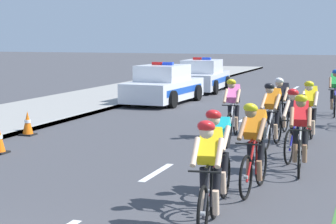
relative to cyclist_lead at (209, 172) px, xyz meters
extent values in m
cube|color=gray|center=(-8.83, 10.66, -0.73)|extent=(4.06, 60.00, 0.12)
cube|color=#9E9E99|center=(-6.88, 10.66, -0.72)|extent=(0.16, 60.00, 0.13)
cube|color=white|center=(-1.85, 2.98, -0.78)|extent=(0.14, 1.60, 0.01)
cube|color=white|center=(-1.85, 6.98, -0.78)|extent=(0.14, 1.60, 0.01)
cube|color=white|center=(-1.85, 10.98, -0.78)|extent=(0.14, 1.60, 0.01)
cube|color=white|center=(-1.85, 14.98, -0.78)|extent=(0.14, 1.60, 0.01)
cube|color=white|center=(-1.85, 18.98, -0.78)|extent=(0.14, 1.60, 0.01)
cube|color=white|center=(-1.85, 22.98, -0.78)|extent=(0.14, 1.60, 0.01)
torus|color=black|center=(0.05, -0.47, -0.42)|extent=(0.12, 0.72, 0.72)
cylinder|color=#99999E|center=(0.05, -0.47, -0.42)|extent=(0.07, 0.07, 0.06)
torus|color=black|center=(-0.06, 0.52, -0.42)|extent=(0.12, 0.72, 0.72)
cylinder|color=#99999E|center=(-0.06, 0.52, -0.42)|extent=(0.07, 0.07, 0.06)
cylinder|color=black|center=(0.00, -0.03, 0.11)|extent=(0.10, 0.55, 0.04)
cylinder|color=black|center=(0.02, -0.20, -0.21)|extent=(0.09, 0.48, 0.63)
cylinder|color=black|center=(-0.02, 0.17, -0.19)|extent=(0.04, 0.04, 0.65)
cylinder|color=black|center=(0.04, -0.38, 0.09)|extent=(0.42, 0.07, 0.03)
cube|color=black|center=(-0.02, 0.17, 0.15)|extent=(0.12, 0.23, 0.05)
cube|color=yellow|center=(-0.01, 0.05, 0.35)|extent=(0.34, 0.57, 0.47)
cube|color=black|center=(-0.02, 0.16, 0.19)|extent=(0.30, 0.23, 0.18)
cylinder|color=black|center=(0.08, 0.12, -0.15)|extent=(0.13, 0.23, 0.40)
cylinder|color=beige|center=(0.09, 0.04, -0.41)|extent=(0.11, 0.16, 0.36)
cylinder|color=black|center=(-0.10, 0.10, -0.15)|extent=(0.13, 0.18, 0.40)
cylinder|color=beige|center=(-0.09, 0.02, -0.41)|extent=(0.10, 0.13, 0.36)
cylinder|color=beige|center=(0.18, -0.15, 0.30)|extent=(0.12, 0.41, 0.35)
cylinder|color=beige|center=(-0.14, -0.18, 0.30)|extent=(0.12, 0.41, 0.35)
sphere|color=beige|center=(0.03, -0.25, 0.59)|extent=(0.19, 0.19, 0.19)
ellipsoid|color=red|center=(0.03, -0.26, 0.66)|extent=(0.26, 0.34, 0.24)
torus|color=black|center=(-0.17, 0.63, -0.42)|extent=(0.06, 0.72, 0.72)
cylinder|color=#99999E|center=(-0.17, 0.63, -0.42)|extent=(0.06, 0.06, 0.06)
torus|color=black|center=(-0.19, 1.63, -0.42)|extent=(0.06, 0.72, 0.72)
cylinder|color=#99999E|center=(-0.19, 1.63, -0.42)|extent=(0.06, 0.06, 0.06)
cylinder|color=#B21919|center=(-0.18, 1.08, 0.11)|extent=(0.05, 0.55, 0.04)
cylinder|color=#B21919|center=(-0.18, 0.91, -0.21)|extent=(0.05, 0.48, 0.63)
cylinder|color=#B21919|center=(-0.18, 1.28, -0.19)|extent=(0.04, 0.04, 0.65)
cylinder|color=black|center=(-0.17, 0.73, 0.09)|extent=(0.42, 0.04, 0.03)
cube|color=black|center=(-0.18, 1.28, 0.15)|extent=(0.10, 0.22, 0.05)
cube|color=#19B2B7|center=(-0.18, 1.16, 0.35)|extent=(0.29, 0.56, 0.44)
cube|color=black|center=(-0.18, 1.27, 0.19)|extent=(0.28, 0.21, 0.18)
cylinder|color=black|center=(-0.09, 1.22, -0.15)|extent=(0.11, 0.23, 0.40)
cylinder|color=beige|center=(-0.09, 1.14, -0.41)|extent=(0.09, 0.16, 0.36)
cylinder|color=black|center=(-0.27, 1.22, -0.15)|extent=(0.11, 0.17, 0.40)
cylinder|color=beige|center=(-0.27, 1.14, -0.41)|extent=(0.09, 0.12, 0.36)
cylinder|color=beige|center=(-0.02, 0.94, 0.30)|extent=(0.08, 0.40, 0.35)
cylinder|color=beige|center=(-0.34, 0.94, 0.30)|extent=(0.08, 0.40, 0.35)
sphere|color=beige|center=(-0.17, 0.86, 0.59)|extent=(0.19, 0.19, 0.19)
ellipsoid|color=red|center=(-0.17, 0.85, 0.66)|extent=(0.24, 0.32, 0.24)
torus|color=black|center=(0.15, 1.65, -0.42)|extent=(0.08, 0.73, 0.72)
cylinder|color=#99999E|center=(0.15, 1.65, -0.42)|extent=(0.06, 0.06, 0.06)
torus|color=black|center=(0.21, 2.65, -0.42)|extent=(0.08, 0.73, 0.72)
cylinder|color=#99999E|center=(0.21, 2.65, -0.42)|extent=(0.06, 0.06, 0.06)
cylinder|color=#B21919|center=(0.18, 2.10, 0.11)|extent=(0.07, 0.55, 0.04)
cylinder|color=#B21919|center=(0.17, 1.92, -0.21)|extent=(0.07, 0.48, 0.63)
cylinder|color=#B21919|center=(0.19, 2.30, -0.19)|extent=(0.04, 0.04, 0.65)
cylinder|color=black|center=(0.16, 1.75, 0.09)|extent=(0.42, 0.05, 0.03)
cube|color=black|center=(0.19, 2.30, 0.15)|extent=(0.11, 0.23, 0.05)
cube|color=orange|center=(0.18, 2.17, 0.35)|extent=(0.31, 0.55, 0.47)
cube|color=black|center=(0.19, 2.29, 0.19)|extent=(0.29, 0.22, 0.18)
cylinder|color=black|center=(0.27, 2.23, -0.15)|extent=(0.12, 0.23, 0.40)
cylinder|color=#9E7051|center=(0.27, 2.15, -0.41)|extent=(0.10, 0.16, 0.36)
cylinder|color=black|center=(0.10, 2.24, -0.15)|extent=(0.12, 0.17, 0.40)
cylinder|color=#9E7051|center=(0.09, 2.16, -0.41)|extent=(0.10, 0.13, 0.36)
cylinder|color=#9E7051|center=(0.33, 1.95, 0.30)|extent=(0.10, 0.40, 0.35)
cylinder|color=#9E7051|center=(0.01, 1.97, 0.30)|extent=(0.10, 0.40, 0.35)
sphere|color=#9E7051|center=(0.16, 1.87, 0.59)|extent=(0.19, 0.19, 0.19)
ellipsoid|color=yellow|center=(0.16, 1.86, 0.66)|extent=(0.25, 0.33, 0.24)
torus|color=black|center=(0.77, 3.36, -0.42)|extent=(0.12, 0.72, 0.72)
cylinder|color=#99999E|center=(0.77, 3.36, -0.42)|extent=(0.07, 0.07, 0.06)
torus|color=black|center=(0.67, 4.36, -0.42)|extent=(0.12, 0.72, 0.72)
cylinder|color=#99999E|center=(0.67, 4.36, -0.42)|extent=(0.07, 0.07, 0.06)
cylinder|color=silver|center=(0.72, 3.81, 0.11)|extent=(0.09, 0.55, 0.04)
cylinder|color=silver|center=(0.74, 3.63, -0.21)|extent=(0.09, 0.48, 0.63)
cylinder|color=silver|center=(0.70, 4.01, -0.19)|extent=(0.04, 0.04, 0.65)
cylinder|color=black|center=(0.76, 3.46, 0.09)|extent=(0.42, 0.07, 0.03)
cube|color=black|center=(0.70, 4.01, 0.15)|extent=(0.12, 0.23, 0.05)
cube|color=red|center=(0.71, 3.88, 0.35)|extent=(0.33, 0.57, 0.46)
cube|color=black|center=(0.70, 4.00, 0.19)|extent=(0.30, 0.23, 0.18)
cylinder|color=black|center=(0.80, 3.96, -0.15)|extent=(0.13, 0.23, 0.40)
cylinder|color=#9E7051|center=(0.81, 3.88, -0.41)|extent=(0.11, 0.16, 0.36)
cylinder|color=black|center=(0.62, 3.94, -0.15)|extent=(0.13, 0.18, 0.40)
cylinder|color=#9E7051|center=(0.63, 3.86, -0.41)|extent=(0.10, 0.13, 0.36)
cylinder|color=#9E7051|center=(0.90, 3.69, 0.30)|extent=(0.12, 0.41, 0.35)
cylinder|color=#9E7051|center=(0.58, 3.65, 0.30)|extent=(0.12, 0.41, 0.35)
sphere|color=#9E7051|center=(0.75, 3.59, 0.59)|extent=(0.19, 0.19, 0.19)
ellipsoid|color=yellow|center=(0.75, 3.58, 0.66)|extent=(0.26, 0.34, 0.24)
torus|color=black|center=(0.42, 4.54, -0.42)|extent=(0.13, 0.72, 0.72)
cylinder|color=#99999E|center=(0.42, 4.54, -0.42)|extent=(0.07, 0.07, 0.06)
torus|color=black|center=(0.53, 5.54, -0.42)|extent=(0.13, 0.72, 0.72)
cylinder|color=#99999E|center=(0.53, 5.54, -0.42)|extent=(0.07, 0.07, 0.06)
cylinder|color=#1E1E99|center=(0.47, 4.99, 0.11)|extent=(0.10, 0.55, 0.04)
cylinder|color=#1E1E99|center=(0.45, 4.82, -0.21)|extent=(0.10, 0.48, 0.63)
cylinder|color=#1E1E99|center=(0.49, 5.19, -0.19)|extent=(0.04, 0.04, 0.65)
cylinder|color=black|center=(0.43, 4.64, 0.09)|extent=(0.42, 0.08, 0.03)
cube|color=black|center=(0.49, 5.19, 0.15)|extent=(0.13, 0.23, 0.05)
cube|color=black|center=(0.48, 5.06, 0.35)|extent=(0.34, 0.57, 0.47)
cube|color=black|center=(0.49, 5.18, 0.19)|extent=(0.30, 0.23, 0.18)
cylinder|color=black|center=(0.58, 5.12, -0.15)|extent=(0.14, 0.23, 0.40)
cylinder|color=beige|center=(0.57, 5.04, -0.41)|extent=(0.11, 0.16, 0.36)
cylinder|color=black|center=(0.40, 5.14, -0.15)|extent=(0.13, 0.18, 0.40)
cylinder|color=beige|center=(0.39, 5.06, -0.41)|extent=(0.10, 0.13, 0.36)
cylinder|color=beige|center=(0.61, 4.83, 0.30)|extent=(0.12, 0.41, 0.35)
cylinder|color=beige|center=(0.29, 4.87, 0.30)|extent=(0.12, 0.41, 0.35)
sphere|color=beige|center=(0.44, 4.77, 0.59)|extent=(0.19, 0.19, 0.19)
ellipsoid|color=red|center=(0.44, 4.76, 0.66)|extent=(0.27, 0.34, 0.24)
torus|color=black|center=(-0.29, 5.84, -0.42)|extent=(0.12, 0.72, 0.72)
cylinder|color=#99999E|center=(-0.29, 5.84, -0.42)|extent=(0.07, 0.07, 0.06)
torus|color=black|center=(-0.19, 6.84, -0.42)|extent=(0.12, 0.72, 0.72)
cylinder|color=#99999E|center=(-0.19, 6.84, -0.42)|extent=(0.07, 0.07, 0.06)
cylinder|color=silver|center=(-0.24, 6.29, 0.11)|extent=(0.09, 0.55, 0.04)
cylinder|color=silver|center=(-0.26, 6.12, -0.21)|extent=(0.09, 0.48, 0.63)
cylinder|color=silver|center=(-0.22, 6.49, -0.19)|extent=(0.04, 0.04, 0.65)
cylinder|color=black|center=(-0.28, 5.94, 0.09)|extent=(0.42, 0.07, 0.03)
cube|color=black|center=(-0.22, 6.49, 0.15)|extent=(0.12, 0.23, 0.05)
cube|color=orange|center=(-0.23, 6.37, 0.35)|extent=(0.33, 0.56, 0.47)
cube|color=black|center=(-0.22, 6.48, 0.19)|extent=(0.30, 0.23, 0.18)
cylinder|color=black|center=(-0.14, 6.42, -0.15)|extent=(0.13, 0.23, 0.40)
cylinder|color=tan|center=(-0.15, 6.34, -0.41)|extent=(0.10, 0.16, 0.36)
cylinder|color=black|center=(-0.32, 6.44, -0.15)|extent=(0.13, 0.18, 0.40)
cylinder|color=tan|center=(-0.33, 6.36, -0.41)|extent=(0.10, 0.13, 0.36)
cylinder|color=tan|center=(-0.10, 6.14, 0.30)|extent=(0.12, 0.41, 0.35)
cylinder|color=tan|center=(-0.41, 6.17, 0.30)|extent=(0.12, 0.41, 0.35)
sphere|color=tan|center=(-0.26, 6.07, 0.59)|extent=(0.19, 0.19, 0.19)
ellipsoid|color=black|center=(-0.26, 6.06, 0.66)|extent=(0.26, 0.34, 0.24)
torus|color=black|center=(0.51, 6.78, -0.42)|extent=(0.06, 0.72, 0.72)
cylinder|color=#99999E|center=(0.51, 6.78, -0.42)|extent=(0.06, 0.06, 0.06)
torus|color=black|center=(0.53, 7.78, -0.42)|extent=(0.06, 0.72, 0.72)
cylinder|color=#99999E|center=(0.53, 7.78, -0.42)|extent=(0.06, 0.06, 0.06)
cylinder|color=#B21919|center=(0.52, 7.23, 0.11)|extent=(0.04, 0.55, 0.04)
cylinder|color=#B21919|center=(0.52, 7.06, -0.21)|extent=(0.05, 0.48, 0.63)
cylinder|color=#B21919|center=(0.52, 7.43, -0.19)|extent=(0.04, 0.04, 0.65)
cylinder|color=black|center=(0.51, 6.88, 0.09)|extent=(0.42, 0.03, 0.03)
cube|color=black|center=(0.52, 7.43, 0.15)|extent=(0.10, 0.22, 0.05)
cube|color=yellow|center=(0.52, 7.31, 0.35)|extent=(0.29, 0.54, 0.47)
cube|color=black|center=(0.52, 7.42, 0.19)|extent=(0.28, 0.20, 0.18)
cylinder|color=black|center=(0.61, 7.37, -0.15)|extent=(0.11, 0.22, 0.40)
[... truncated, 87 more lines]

